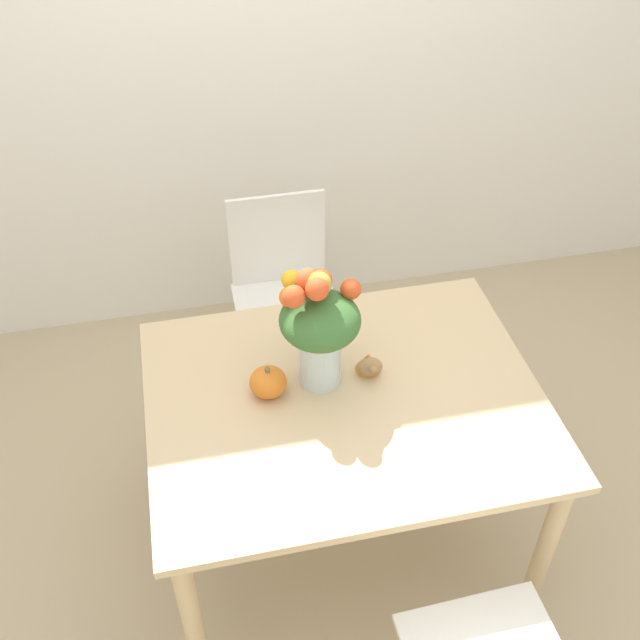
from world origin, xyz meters
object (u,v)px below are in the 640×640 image
at_px(pumpkin, 268,382).
at_px(turkey_figurine, 369,364).
at_px(flower_vase, 319,326).
at_px(dining_chair_near_window, 285,298).

distance_m(pumpkin, turkey_figurine, 0.33).
xyz_separation_m(pumpkin, turkey_figurine, (0.33, 0.02, -0.01)).
bearing_deg(pumpkin, flower_vase, 11.01).
relative_size(flower_vase, turkey_figurine, 3.79).
distance_m(flower_vase, pumpkin, 0.24).
height_order(flower_vase, pumpkin, flower_vase).
relative_size(flower_vase, dining_chair_near_window, 0.48).
height_order(pumpkin, dining_chair_near_window, dining_chair_near_window).
bearing_deg(dining_chair_near_window, pumpkin, -103.54).
relative_size(pumpkin, turkey_figurine, 1.05).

